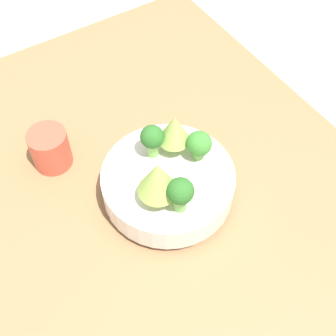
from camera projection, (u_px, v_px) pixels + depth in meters
ground_plane at (169, 223)px, 0.92m from camera, size 6.00×6.00×0.00m
table at (169, 218)px, 0.90m from camera, size 1.20×0.84×0.04m
bowl at (168, 183)px, 0.88m from camera, size 0.25×0.25×0.07m
broccoli_floret_back at (199, 144)px, 0.85m from camera, size 0.05×0.05×0.06m
broccoli_floret_left at (152, 139)px, 0.85m from camera, size 0.04×0.04×0.07m
romanesco_piece_near at (158, 180)px, 0.77m from camera, size 0.07×0.07×0.10m
broccoli_floret_right at (182, 192)px, 0.78m from camera, size 0.05×0.05×0.07m
romanesco_piece_far at (174, 130)px, 0.85m from camera, size 0.06×0.06×0.09m
cup at (50, 149)px, 0.93m from camera, size 0.08×0.08×0.08m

